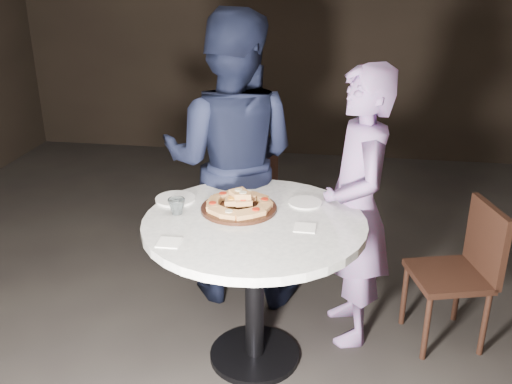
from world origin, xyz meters
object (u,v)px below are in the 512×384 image
Objects in this scene: serving_board at (239,208)px; chair_far at (249,195)px; diner_teal at (357,209)px; table at (255,247)px; chair_right at (464,265)px; focaccia_pile at (239,202)px; water_glass at (177,206)px; diner_navy at (231,161)px.

serving_board reaches higher than chair_far.
chair_far is at bearing -152.69° from diner_teal.
chair_right is at bearing 17.71° from table.
diner_teal is (0.61, 0.23, -0.06)m from serving_board.
chair_far is 1.60m from chair_right.
table is at bearing -48.59° from focaccia_pile.
water_glass is 0.05× the size of diner_navy.
diner_teal is (0.92, 0.33, -0.10)m from water_glass.
serving_board is at bearing 17.64° from water_glass.
diner_navy reaches higher than table.
serving_board is at bearing 132.72° from table.
table is 0.91× the size of diner_teal.
water_glass is 0.06× the size of diner_teal.
serving_board is at bearing -82.32° from diner_teal.
focaccia_pile is at bearing 131.41° from table.
water_glass is at bearing -162.36° from serving_board.
focaccia_pile is at bearing 106.27° from diner_navy.
chair_far is at bearing 96.82° from focaccia_pile.
diner_navy reaches higher than chair_far.
serving_board is at bearing -148.14° from focaccia_pile.
chair_right is (1.12, 0.36, -0.21)m from table.
water_glass is at bearing -92.81° from chair_right.
water_glass is at bearing -162.22° from focaccia_pile.
water_glass is at bearing 78.59° from diner_navy.
diner_navy is (-0.15, 0.58, 0.05)m from serving_board.
chair_right is 1.48m from diner_navy.
water_glass is 0.11× the size of chair_far.
diner_teal is (0.61, 0.23, -0.10)m from focaccia_pile.
chair_far is (-0.13, 1.11, -0.40)m from serving_board.
diner_navy is (-1.38, 0.33, 0.43)m from chair_right.
chair_right is at bearing 130.17° from chair_far.
diner_navy is (-0.25, 0.69, 0.22)m from table.
serving_board is at bearing -94.03° from chair_right.
focaccia_pile is 0.66m from diner_teal.
chair_far is at bearing 81.71° from water_glass.
chair_far is 0.44× the size of diner_navy.
focaccia_pile is 0.19× the size of diner_navy.
chair_far is 0.69m from diner_navy.
focaccia_pile is at bearing 17.78° from water_glass.
diner_teal reaches higher than serving_board.
diner_teal is at bearing 20.42° from focaccia_pile.
water_glass is (-0.40, 0.01, 0.20)m from table.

